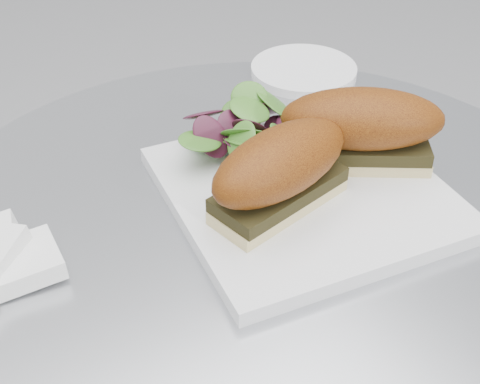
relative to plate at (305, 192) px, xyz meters
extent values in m
cylinder|color=silver|center=(-0.06, -0.02, -0.02)|extent=(0.70, 0.70, 0.02)
cube|color=white|center=(0.00, 0.00, 0.00)|extent=(0.29, 0.29, 0.02)
cube|color=beige|center=(-0.04, -0.01, 0.01)|extent=(0.14, 0.08, 0.01)
cube|color=black|center=(-0.04, -0.01, 0.03)|extent=(0.14, 0.08, 0.01)
ellipsoid|color=#6E370A|center=(-0.04, -0.01, 0.06)|extent=(0.17, 0.10, 0.06)
cube|color=beige|center=(0.07, 0.01, 0.01)|extent=(0.15, 0.13, 0.01)
cube|color=black|center=(0.07, 0.01, 0.03)|extent=(0.15, 0.13, 0.01)
ellipsoid|color=#6E370A|center=(0.07, 0.01, 0.06)|extent=(0.18, 0.15, 0.06)
cylinder|color=white|center=(0.16, 0.22, 0.00)|extent=(0.14, 0.14, 0.01)
camera|label=1|loc=(-0.34, -0.41, 0.40)|focal=50.00mm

